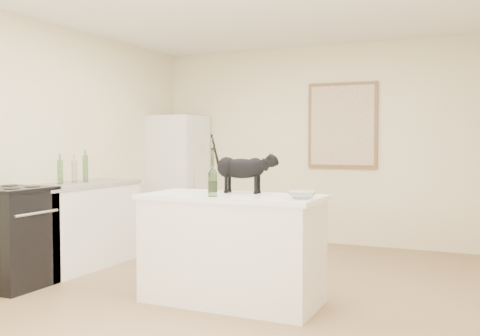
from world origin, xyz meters
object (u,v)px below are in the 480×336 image
stove (12,238)px  glass_bowl (302,195)px  wine_bottle (213,175)px  black_cat (241,171)px  fridge (177,177)px

stove → glass_bowl: bearing=6.9°
wine_bottle → glass_bowl: 0.73m
stove → black_cat: size_ratio=1.68×
stove → wine_bottle: wine_bottle is taller
glass_bowl → wine_bottle: bearing=-170.1°
stove → glass_bowl: size_ratio=3.77×
fridge → wine_bottle: fridge is taller
stove → black_cat: black_cat is taller
black_cat → fridge: bearing=126.9°
fridge → wine_bottle: bearing=-54.3°
stove → black_cat: (2.06, 0.57, 0.64)m
stove → wine_bottle: (1.97, 0.20, 0.62)m
stove → wine_bottle: bearing=5.8°
black_cat → glass_bowl: bearing=-25.6°
black_cat → glass_bowl: size_ratio=2.24×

